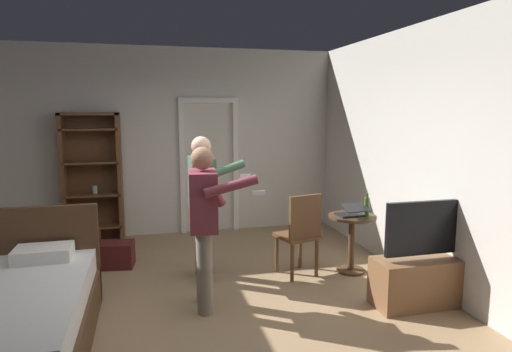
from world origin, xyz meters
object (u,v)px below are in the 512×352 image
at_px(bottle_on_table, 367,207).
at_px(tv_flatscreen, 425,275).
at_px(suitcase_small, 76,248).
at_px(person_blue_shirt, 204,217).
at_px(bookshelf, 92,174).
at_px(side_table, 352,234).
at_px(wooden_chair, 300,231).
at_px(person_striped_shirt, 203,197).
at_px(laptop, 352,212).
at_px(suitcase_dark, 115,255).

bearing_deg(bottle_on_table, tv_flatscreen, -79.86).
bearing_deg(suitcase_small, person_blue_shirt, -40.33).
bearing_deg(bookshelf, bottle_on_table, -33.33).
relative_size(side_table, wooden_chair, 0.71).
relative_size(bottle_on_table, wooden_chair, 0.28).
bearing_deg(bookshelf, suitcase_small, -98.94).
xyz_separation_m(person_blue_shirt, person_striped_shirt, (0.09, 0.78, 0.03)).
xyz_separation_m(person_blue_shirt, suitcase_small, (-1.44, 1.69, -0.73)).
distance_m(bookshelf, side_table, 3.80).
height_order(laptop, person_blue_shirt, person_blue_shirt).
distance_m(bookshelf, bottle_on_table, 3.92).
xyz_separation_m(bottle_on_table, wooden_chair, (-0.79, 0.09, -0.27)).
bearing_deg(wooden_chair, person_striped_shirt, 168.30).
xyz_separation_m(person_striped_shirt, suitcase_dark, (-1.03, 0.63, -0.81)).
relative_size(wooden_chair, person_striped_shirt, 0.60).
distance_m(bookshelf, person_blue_shirt, 2.92).
distance_m(side_table, person_striped_shirt, 1.84).
relative_size(bookshelf, tv_flatscreen, 1.78).
xyz_separation_m(tv_flatscreen, wooden_chair, (-0.96, 1.01, 0.23)).
distance_m(person_striped_shirt, suitcase_small, 1.93).
xyz_separation_m(wooden_chair, suitcase_dark, (-2.13, 0.86, -0.39)).
height_order(suitcase_dark, suitcase_small, suitcase_small).
height_order(bookshelf, side_table, bookshelf).
xyz_separation_m(person_striped_shirt, suitcase_small, (-1.53, 0.91, -0.77)).
relative_size(person_striped_shirt, suitcase_small, 3.04).
height_order(bookshelf, suitcase_small, bookshelf).
bearing_deg(suitcase_dark, bookshelf, 114.06).
bearing_deg(side_table, tv_flatscreen, -73.08).
bearing_deg(bottle_on_table, suitcase_dark, 162.04).
xyz_separation_m(laptop, person_striped_shirt, (-1.73, 0.28, 0.21)).
bearing_deg(wooden_chair, suitcase_dark, 158.11).
xyz_separation_m(side_table, laptop, (-0.03, -0.04, 0.29)).
distance_m(tv_flatscreen, person_striped_shirt, 2.49).
bearing_deg(suitcase_small, bottle_on_table, -10.49).
bearing_deg(person_blue_shirt, laptop, 15.45).
xyz_separation_m(tv_flatscreen, side_table, (-0.31, 1.00, 0.15)).
xyz_separation_m(tv_flatscreen, suitcase_dark, (-3.09, 1.87, -0.15)).
bearing_deg(laptop, person_blue_shirt, -164.55).
xyz_separation_m(bookshelf, laptop, (3.11, -2.12, -0.27)).
relative_size(tv_flatscreen, laptop, 3.03).
bearing_deg(side_table, suitcase_dark, 162.69).
distance_m(side_table, wooden_chair, 0.66).
bearing_deg(wooden_chair, side_table, -0.96).
relative_size(side_table, laptop, 1.98).
bearing_deg(suitcase_small, wooden_chair, -14.13).
xyz_separation_m(laptop, bottle_on_table, (0.17, -0.04, 0.07)).
bearing_deg(side_table, person_striped_shirt, 172.24).
distance_m(laptop, bottle_on_table, 0.18).
bearing_deg(person_blue_shirt, person_striped_shirt, 83.64).
height_order(person_blue_shirt, suitcase_dark, person_blue_shirt).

